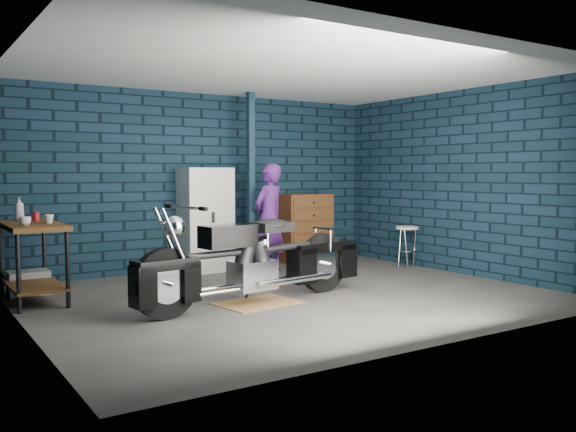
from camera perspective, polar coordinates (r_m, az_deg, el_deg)
name	(u,v)px	position (r m, az deg, el deg)	size (l,w,h in m)	color
ground	(290,295)	(7.45, 0.23, -7.44)	(6.00, 6.00, 0.00)	#54524E
room_walls	(267,140)	(7.79, -2.01, 7.12)	(6.02, 5.01, 2.71)	#0D222E
support_post	(251,182)	(9.26, -3.50, 3.20)	(0.10, 0.10, 2.70)	#122839
workbench	(33,262)	(7.67, -22.79, -3.98)	(0.60, 1.40, 0.91)	brown
drip_mat	(257,303)	(7.03, -2.90, -8.11)	(0.89, 0.67, 0.01)	olive
motorcycle	(257,253)	(6.93, -2.92, -3.49)	(2.61, 0.71, 1.15)	black
person	(269,218)	(9.12, -1.79, -0.19)	(0.59, 0.39, 1.63)	#542079
storage_bin	(29,283)	(8.13, -23.11, -5.76)	(0.47, 0.33, 0.29)	gray
locker	(206,220)	(9.25, -7.71, -0.36)	(0.73, 0.52, 1.56)	silver
tool_chest	(306,228)	(10.17, 1.65, -1.14)	(0.85, 0.47, 1.14)	brown
shop_stool	(407,247)	(9.82, 11.06, -2.84)	(0.35, 0.35, 0.65)	beige
cup_a	(25,221)	(7.28, -23.40, -0.43)	(0.12, 0.12, 0.10)	beige
cup_b	(49,219)	(7.48, -21.47, -0.26)	(0.11, 0.11, 0.10)	beige
mug_red	(36,217)	(7.86, -22.51, -0.05)	(0.08, 0.08, 0.11)	#A71619
bottle	(19,208)	(8.10, -23.84, 0.65)	(0.11, 0.11, 0.29)	gray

